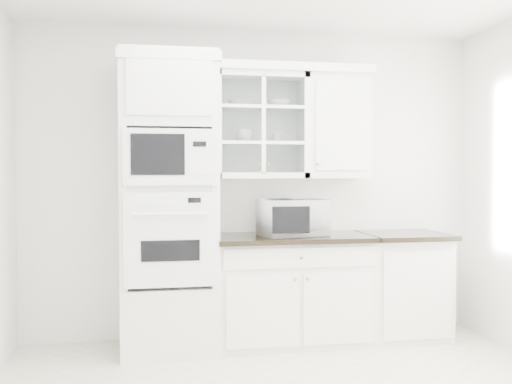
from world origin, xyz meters
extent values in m
cube|color=white|center=(0.00, 1.74, 1.35)|extent=(4.00, 0.02, 2.70)
cube|color=white|center=(-0.75, 1.43, 1.20)|extent=(0.76, 0.65, 2.40)
cube|color=white|center=(-0.75, 1.09, 0.94)|extent=(0.70, 0.03, 0.72)
cube|color=black|center=(-0.75, 1.07, 0.86)|extent=(0.44, 0.01, 0.16)
cube|color=white|center=(-0.75, 1.09, 1.56)|extent=(0.70, 0.03, 0.43)
cube|color=black|center=(-0.84, 1.07, 1.58)|extent=(0.40, 0.01, 0.31)
cube|color=white|center=(0.28, 1.45, 0.44)|extent=(1.30, 0.60, 0.88)
cube|color=black|center=(0.28, 1.42, 0.90)|extent=(1.32, 0.67, 0.04)
cube|color=white|center=(1.28, 1.45, 0.44)|extent=(0.70, 0.60, 0.88)
cube|color=black|center=(1.28, 1.42, 0.90)|extent=(0.72, 0.67, 0.04)
cube|color=white|center=(0.03, 1.58, 1.85)|extent=(0.80, 0.33, 0.90)
cube|color=white|center=(0.03, 1.58, 1.70)|extent=(0.74, 0.29, 0.02)
cube|color=white|center=(0.03, 1.58, 2.00)|extent=(0.74, 0.29, 0.02)
cube|color=white|center=(0.71, 1.58, 1.85)|extent=(0.55, 0.33, 0.90)
cube|color=white|center=(-0.07, 1.56, 2.33)|extent=(2.14, 0.38, 0.07)
imported|color=white|center=(0.27, 1.41, 1.07)|extent=(0.60, 0.53, 0.31)
imported|color=white|center=(-0.13, 1.60, 2.04)|extent=(0.25, 0.25, 0.06)
imported|color=white|center=(0.20, 1.60, 2.04)|extent=(0.25, 0.25, 0.06)
imported|color=white|center=(-0.10, 1.60, 1.76)|extent=(0.15, 0.15, 0.11)
imported|color=white|center=(0.18, 1.60, 1.75)|extent=(0.11, 0.11, 0.08)
camera|label=1|loc=(-0.86, -3.25, 1.45)|focal=40.00mm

